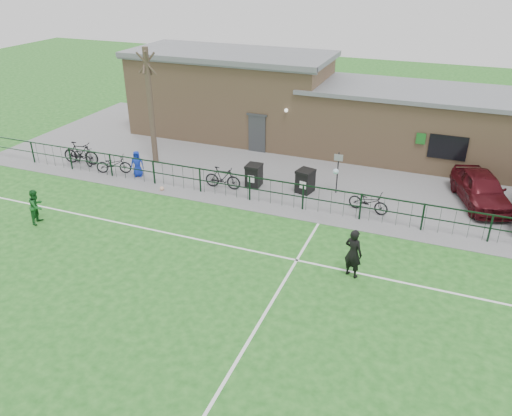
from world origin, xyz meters
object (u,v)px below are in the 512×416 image
at_px(bicycle_b, 81,153).
at_px(outfield_player, 37,206).
at_px(wheelie_bin_left, 254,176).
at_px(bicycle_d, 223,178).
at_px(spectator_child, 137,164).
at_px(sign_post, 337,173).
at_px(bare_tree, 151,107).
at_px(bicycle_c, 114,164).
at_px(car_maroon, 481,189).
at_px(wheelie_bin_right, 305,182).
at_px(bicycle_a, 83,156).
at_px(bicycle_e, 368,202).
at_px(ball_ground, 162,189).

height_order(bicycle_b, outfield_player, outfield_player).
xyz_separation_m(wheelie_bin_left, bicycle_d, (-1.27, -0.82, 0.03)).
xyz_separation_m(bicycle_b, spectator_child, (3.71, -0.28, 0.05)).
bearing_deg(bicycle_b, sign_post, -91.22).
height_order(bare_tree, bicycle_c, bare_tree).
bearing_deg(bicycle_b, bicycle_c, -106.78).
xyz_separation_m(bare_tree, car_maroon, (16.16, 0.95, -2.25)).
height_order(bare_tree, spectator_child, bare_tree).
height_order(wheelie_bin_right, bicycle_a, wheelie_bin_right).
bearing_deg(bicycle_b, bicycle_e, -97.11).
bearing_deg(sign_post, bare_tree, 178.37).
distance_m(sign_post, car_maroon, 6.32).
bearing_deg(bicycle_d, bicycle_e, -92.52).
height_order(bicycle_c, bicycle_e, bicycle_c).
bearing_deg(bicycle_c, sign_post, -101.16).
bearing_deg(bare_tree, spectator_child, -83.48).
distance_m(bicycle_a, bicycle_b, 0.18).
bearing_deg(bicycle_d, sign_post, -77.26).
relative_size(bicycle_c, bicycle_e, 1.00).
bearing_deg(bicycle_e, bicycle_b, 102.06).
height_order(car_maroon, bicycle_b, car_maroon).
xyz_separation_m(wheelie_bin_left, spectator_child, (-5.86, -1.05, 0.16)).
height_order(bicycle_a, bicycle_e, bicycle_e).
bearing_deg(outfield_player, bicycle_a, 10.84).
distance_m(sign_post, ball_ground, 8.26).
height_order(bare_tree, ball_ground, bare_tree).
relative_size(bare_tree, sign_post, 3.00).
xyz_separation_m(bicycle_a, bicycle_d, (8.21, -0.06, 0.07)).
distance_m(wheelie_bin_right, outfield_player, 11.72).
distance_m(car_maroon, bicycle_c, 17.56).
relative_size(bicycle_a, bicycle_c, 0.99).
bearing_deg(wheelie_bin_right, sign_post, 31.18).
height_order(sign_post, bicycle_d, sign_post).
height_order(wheelie_bin_right, outfield_player, outfield_player).
distance_m(wheelie_bin_right, bicycle_b, 12.10).
relative_size(wheelie_bin_right, sign_post, 0.51).
bearing_deg(ball_ground, bicycle_c, 164.38).
relative_size(bicycle_c, outfield_player, 1.20).
height_order(wheelie_bin_right, bicycle_b, bicycle_b).
bearing_deg(sign_post, bicycle_a, -173.86).
bearing_deg(car_maroon, outfield_player, -171.59).
relative_size(bicycle_d, bicycle_e, 1.00).
height_order(sign_post, bicycle_a, sign_post).
bearing_deg(bicycle_e, car_maroon, -47.86).
bearing_deg(outfield_player, bicycle_c, -9.35).
xyz_separation_m(car_maroon, bicycle_c, (-17.29, -3.07, -0.26)).
xyz_separation_m(car_maroon, bicycle_b, (-19.64, -2.68, -0.12)).
height_order(bare_tree, bicycle_a, bare_tree).
relative_size(car_maroon, outfield_player, 2.89).
xyz_separation_m(wheelie_bin_left, wheelie_bin_right, (2.49, 0.23, 0.01)).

